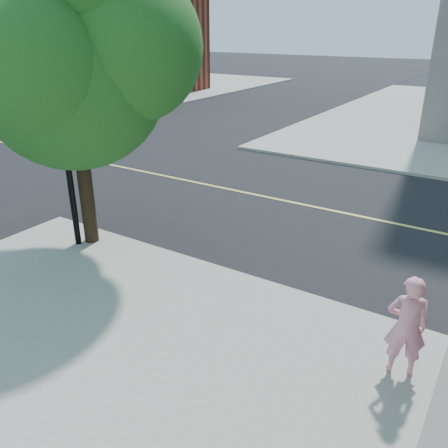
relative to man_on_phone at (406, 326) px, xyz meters
The scene contains 6 objects.
ground 8.04m from the man_on_phone, behind, with size 140.00×140.00×0.00m, color black.
road_ew 9.82m from the man_on_phone, 143.74° to the left, with size 140.00×9.00×0.01m, color black.
sidewalk_nw 38.39m from the man_on_phone, 143.58° to the left, with size 26.00×25.00×0.12m, color #9F9F93.
man_on_phone is the anchor object (origin of this frame).
street_tree 7.77m from the man_on_phone, behind, with size 4.83×4.39×6.41m.
car_a 23.80m from the man_on_phone, 158.25° to the left, with size 2.59×5.62×1.56m, color white.
Camera 1 is at (8.62, -7.13, 4.72)m, focal length 37.29 mm.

